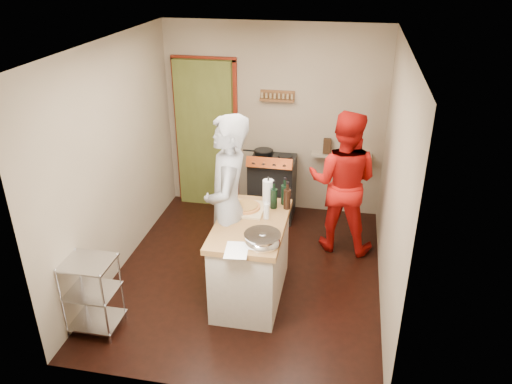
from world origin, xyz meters
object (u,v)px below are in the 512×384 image
person_red (343,182)px  island (251,257)px  wire_shelving (92,292)px  person_stripe (228,207)px  stove (272,187)px

person_red → island: bearing=61.9°
wire_shelving → person_stripe: person_stripe is taller
person_stripe → person_red: person_stripe is taller
wire_shelving → person_red: size_ratio=0.45×
stove → wire_shelving: size_ratio=1.26×
wire_shelving → person_stripe: size_ratio=0.40×
wire_shelving → person_stripe: 1.56m
island → person_red: (0.88, 1.19, 0.41)m
stove → person_red: person_red is taller
person_red → stove: bearing=-24.4°
stove → wire_shelving: 2.94m
island → person_stripe: size_ratio=0.65×
stove → person_red: 1.21m
island → person_red: person_red is taller
wire_shelving → person_red: person_red is taller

